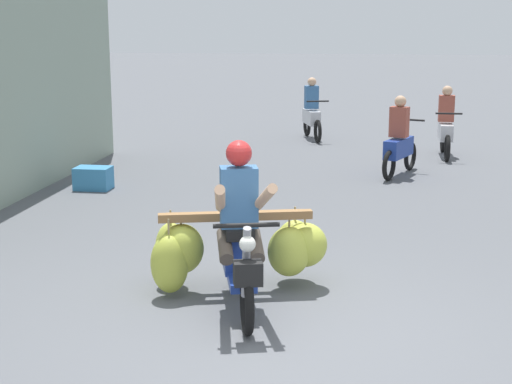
% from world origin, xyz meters
% --- Properties ---
extents(ground_plane, '(120.00, 120.00, 0.00)m').
position_xyz_m(ground_plane, '(0.00, 0.00, 0.00)').
color(ground_plane, '#56595E').
extents(motorbike_main_loaded, '(1.78, 1.94, 1.58)m').
position_xyz_m(motorbike_main_loaded, '(-0.53, 0.99, 0.51)').
color(motorbike_main_loaded, black).
rests_on(motorbike_main_loaded, ground).
extents(motorbike_distant_ahead_left, '(0.75, 1.54, 1.40)m').
position_xyz_m(motorbike_distant_ahead_left, '(1.19, 7.32, 0.57)').
color(motorbike_distant_ahead_left, black).
rests_on(motorbike_distant_ahead_left, ground).
extents(motorbike_distant_ahead_right, '(0.50, 1.62, 1.40)m').
position_xyz_m(motorbike_distant_ahead_right, '(2.17, 9.51, 0.57)').
color(motorbike_distant_ahead_right, black).
rests_on(motorbike_distant_ahead_right, ground).
extents(motorbike_distant_far_ahead, '(0.67, 1.57, 1.40)m').
position_xyz_m(motorbike_distant_far_ahead, '(-0.64, 11.46, 0.57)').
color(motorbike_distant_far_ahead, black).
rests_on(motorbike_distant_far_ahead, ground).
extents(produce_crate, '(0.56, 0.40, 0.36)m').
position_xyz_m(produce_crate, '(-3.67, 5.49, 0.18)').
color(produce_crate, teal).
rests_on(produce_crate, ground).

